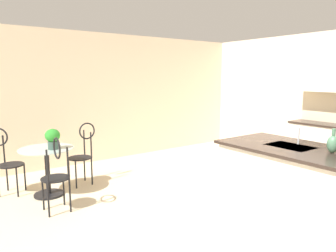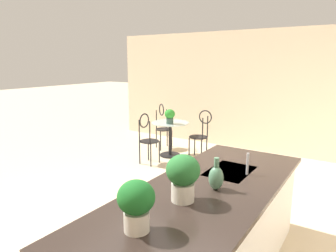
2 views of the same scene
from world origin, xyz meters
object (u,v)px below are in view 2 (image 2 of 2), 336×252
at_px(chair_by_island, 148,136).
at_px(potted_plant_counter_far, 136,202).
at_px(bistro_table, 170,136).
at_px(chair_near_window, 163,124).
at_px(vase_on_counter, 216,177).
at_px(potted_plant_counter_near, 183,175).
at_px(chair_toward_desk, 201,132).
at_px(potted_plant_on_table, 170,115).

xyz_separation_m(chair_by_island, potted_plant_counter_far, (3.22, 2.36, 0.55)).
height_order(bistro_table, chair_by_island, chair_by_island).
relative_size(chair_near_window, vase_on_counter, 3.62).
distance_m(potted_plant_counter_far, potted_plant_counter_near, 0.55).
distance_m(chair_toward_desk, potted_plant_counter_far, 4.48).
relative_size(chair_toward_desk, vase_on_counter, 3.62).
height_order(bistro_table, vase_on_counter, vase_on_counter).
bearing_deg(potted_plant_counter_near, potted_plant_on_table, -145.38).
bearing_deg(potted_plant_on_table, chair_near_window, -135.08).
xyz_separation_m(chair_near_window, vase_on_counter, (3.46, 2.93, 0.46)).
relative_size(potted_plant_counter_far, potted_plant_counter_near, 0.92).
relative_size(chair_near_window, potted_plant_counter_near, 2.71).
relative_size(chair_near_window, potted_plant_counter_far, 2.96).
bearing_deg(chair_near_window, potted_plant_on_table, 44.92).
bearing_deg(vase_on_counter, potted_plant_counter_far, -9.68).
height_order(bistro_table, potted_plant_counter_far, potted_plant_counter_far).
distance_m(potted_plant_on_table, potted_plant_counter_near, 3.97).
height_order(bistro_table, chair_toward_desk, chair_toward_desk).
bearing_deg(potted_plant_on_table, bistro_table, -149.94).
xyz_separation_m(chair_near_window, potted_plant_counter_near, (3.81, 2.80, 0.57)).
distance_m(chair_by_island, potted_plant_on_table, 0.69).
xyz_separation_m(chair_near_window, potted_plant_on_table, (0.55, 0.55, 0.34)).
xyz_separation_m(chair_by_island, potted_plant_counter_near, (2.67, 2.39, 0.57)).
bearing_deg(chair_near_window, potted_plant_counter_far, 32.47).
height_order(chair_toward_desk, potted_plant_counter_near, potted_plant_counter_near).
bearing_deg(chair_near_window, potted_plant_counter_near, 36.31).
distance_m(chair_by_island, potted_plant_counter_near, 3.63).
bearing_deg(chair_toward_desk, potted_plant_counter_near, 25.21).
xyz_separation_m(chair_toward_desk, potted_plant_counter_near, (3.57, 1.68, 0.57)).
bearing_deg(potted_plant_counter_far, potted_plant_counter_near, 177.31).
distance_m(chair_near_window, potted_plant_on_table, 0.85).
height_order(chair_near_window, potted_plant_counter_near, potted_plant_counter_near).
bearing_deg(vase_on_counter, chair_near_window, -139.77).
bearing_deg(bistro_table, chair_near_window, -131.90).
distance_m(bistro_table, chair_toward_desk, 0.68).
xyz_separation_m(bistro_table, potted_plant_counter_near, (3.38, 2.32, 0.69)).
height_order(potted_plant_counter_near, vase_on_counter, potted_plant_counter_near).
bearing_deg(chair_by_island, bistro_table, 174.23).
relative_size(potted_plant_on_table, potted_plant_counter_far, 0.87).
bearing_deg(potted_plant_on_table, potted_plant_counter_near, 34.62).
relative_size(chair_by_island, potted_plant_counter_far, 2.96).
relative_size(bistro_table, chair_by_island, 0.77).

